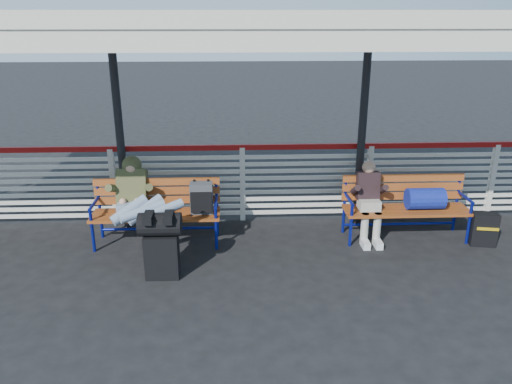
{
  "coord_description": "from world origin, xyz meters",
  "views": [
    {
      "loc": [
        -0.13,
        -5.51,
        3.13
      ],
      "look_at": [
        0.17,
        1.0,
        0.79
      ],
      "focal_mm": 35.0,
      "sensor_mm": 36.0,
      "label": 1
    }
  ],
  "objects_px": {
    "bench_right": "(413,200)",
    "suitcase_side": "(484,229)",
    "bench_left": "(169,203)",
    "companion_person": "(369,200)",
    "luggage_stack": "(161,243)",
    "traveler_man": "(141,204)"
  },
  "relations": [
    {
      "from": "bench_right",
      "to": "traveler_man",
      "type": "distance_m",
      "value": 3.87
    },
    {
      "from": "bench_right",
      "to": "traveler_man",
      "type": "xyz_separation_m",
      "value": [
        -3.85,
        -0.34,
        0.14
      ]
    },
    {
      "from": "bench_left",
      "to": "suitcase_side",
      "type": "relative_size",
      "value": 3.72
    },
    {
      "from": "bench_left",
      "to": "bench_right",
      "type": "height_order",
      "value": "same"
    },
    {
      "from": "bench_right",
      "to": "suitcase_side",
      "type": "bearing_deg",
      "value": -18.37
    },
    {
      "from": "traveler_man",
      "to": "suitcase_side",
      "type": "relative_size",
      "value": 3.38
    },
    {
      "from": "traveler_man",
      "to": "suitcase_side",
      "type": "distance_m",
      "value": 4.81
    },
    {
      "from": "suitcase_side",
      "to": "companion_person",
      "type": "bearing_deg",
      "value": -179.88
    },
    {
      "from": "bench_left",
      "to": "traveler_man",
      "type": "distance_m",
      "value": 0.5
    },
    {
      "from": "bench_left",
      "to": "bench_right",
      "type": "relative_size",
      "value": 1.0
    },
    {
      "from": "luggage_stack",
      "to": "companion_person",
      "type": "bearing_deg",
      "value": 19.84
    },
    {
      "from": "traveler_man",
      "to": "luggage_stack",
      "type": "bearing_deg",
      "value": -63.3
    },
    {
      "from": "bench_left",
      "to": "companion_person",
      "type": "distance_m",
      "value": 2.86
    },
    {
      "from": "bench_left",
      "to": "suitcase_side",
      "type": "height_order",
      "value": "bench_left"
    },
    {
      "from": "traveler_man",
      "to": "companion_person",
      "type": "relative_size",
      "value": 1.43
    },
    {
      "from": "luggage_stack",
      "to": "suitcase_side",
      "type": "distance_m",
      "value": 4.51
    },
    {
      "from": "bench_left",
      "to": "companion_person",
      "type": "height_order",
      "value": "companion_person"
    },
    {
      "from": "bench_left",
      "to": "bench_right",
      "type": "bearing_deg",
      "value": -0.16
    },
    {
      "from": "bench_left",
      "to": "companion_person",
      "type": "bearing_deg",
      "value": -0.51
    },
    {
      "from": "suitcase_side",
      "to": "luggage_stack",
      "type": "bearing_deg",
      "value": -160.25
    },
    {
      "from": "luggage_stack",
      "to": "suitcase_side",
      "type": "height_order",
      "value": "luggage_stack"
    },
    {
      "from": "luggage_stack",
      "to": "companion_person",
      "type": "height_order",
      "value": "companion_person"
    }
  ]
}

